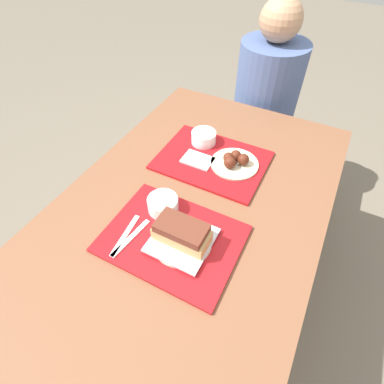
{
  "coord_description": "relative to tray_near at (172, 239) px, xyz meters",
  "views": [
    {
      "loc": [
        0.33,
        -0.63,
        1.56
      ],
      "look_at": [
        -0.01,
        0.01,
        0.78
      ],
      "focal_mm": 28.0,
      "sensor_mm": 36.0,
      "label": 1
    }
  ],
  "objects": [
    {
      "name": "ground_plane",
      "position": [
        -0.02,
        0.17,
        -0.74
      ],
      "size": [
        12.0,
        12.0,
        0.0
      ],
      "primitive_type": "plane",
      "color": "#706656"
    },
    {
      "name": "tray_far",
      "position": [
        -0.05,
        0.41,
        0.0
      ],
      "size": [
        0.43,
        0.33,
        0.01
      ],
      "color": "#B21419",
      "rests_on": "picnic_table"
    },
    {
      "name": "napkin_far",
      "position": [
        -0.1,
        0.38,
        0.01
      ],
      "size": [
        0.12,
        0.09,
        0.01
      ],
      "color": "white",
      "rests_on": "tray_far"
    },
    {
      "name": "person_seated_across",
      "position": [
        -0.03,
        1.12,
        0.02
      ],
      "size": [
        0.35,
        0.35,
        0.72
      ],
      "color": "#4C6093",
      "rests_on": "picnic_bench_far"
    },
    {
      "name": "picnic_table",
      "position": [
        -0.02,
        0.17,
        -0.1
      ],
      "size": [
        0.92,
        1.45,
        0.74
      ],
      "color": "brown",
      "rests_on": "ground_plane"
    },
    {
      "name": "plastic_knife_near",
      "position": [
        -0.12,
        -0.06,
        0.01
      ],
      "size": [
        0.04,
        0.17,
        0.0
      ],
      "color": "white",
      "rests_on": "tray_near"
    },
    {
      "name": "tray_near",
      "position": [
        0.0,
        0.0,
        0.0
      ],
      "size": [
        0.43,
        0.33,
        0.01
      ],
      "color": "#B21419",
      "rests_on": "picnic_table"
    },
    {
      "name": "brisket_sandwich_plate",
      "position": [
        0.04,
        -0.0,
        0.04
      ],
      "size": [
        0.19,
        0.19,
        0.09
      ],
      "color": "beige",
      "rests_on": "tray_near"
    },
    {
      "name": "plastic_fork_near",
      "position": [
        -0.14,
        -0.06,
        0.01
      ],
      "size": [
        0.03,
        0.17,
        0.0
      ],
      "color": "white",
      "rests_on": "tray_near"
    },
    {
      "name": "bowl_coleslaw_far",
      "position": [
        -0.13,
        0.5,
        0.04
      ],
      "size": [
        0.11,
        0.11,
        0.05
      ],
      "color": "white",
      "rests_on": "tray_far"
    },
    {
      "name": "condiment_packet",
      "position": [
        0.03,
        0.07,
        0.01
      ],
      "size": [
        0.04,
        0.03,
        0.01
      ],
      "color": "#3F3F47",
      "rests_on": "tray_near"
    },
    {
      "name": "picnic_bench_far",
      "position": [
        -0.02,
        1.12,
        -0.35
      ],
      "size": [
        0.87,
        0.28,
        0.46
      ],
      "color": "brown",
      "rests_on": "ground_plane"
    },
    {
      "name": "bowl_coleslaw_near",
      "position": [
        -0.09,
        0.09,
        0.04
      ],
      "size": [
        0.11,
        0.11,
        0.05
      ],
      "color": "white",
      "rests_on": "tray_near"
    },
    {
      "name": "wings_plate_far",
      "position": [
        0.05,
        0.42,
        0.02
      ],
      "size": [
        0.19,
        0.19,
        0.06
      ],
      "color": "beige",
      "rests_on": "tray_far"
    }
  ]
}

